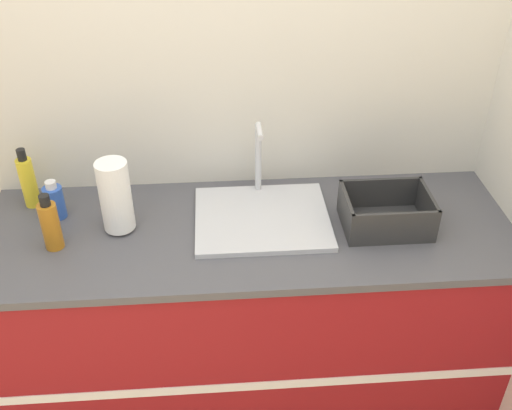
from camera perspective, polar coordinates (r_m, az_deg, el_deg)
The scene contains 8 objects.
wall_back at distance 2.25m, azimuth -1.22°, elevation 11.38°, with size 4.29×0.06×2.60m.
counter_cabinet at distance 2.44m, azimuth -0.50°, elevation -10.70°, with size 1.92×0.67×0.90m.
sink at distance 2.18m, azimuth 0.57°, elevation -0.95°, with size 0.48×0.41×0.31m.
paper_towel_roll at distance 2.12m, azimuth -13.23°, elevation 0.79°, with size 0.11×0.11×0.27m.
dish_rack at distance 2.18m, azimuth 12.26°, elevation -0.90°, with size 0.31×0.23×0.13m.
bottle_amber at distance 2.12m, azimuth -18.99°, elevation -1.79°, with size 0.06×0.06×0.21m.
bottle_blue at distance 2.29m, azimuth -18.64°, elevation 0.34°, with size 0.07×0.07×0.15m.
bottle_yellow at distance 2.36m, azimuth -20.89°, elevation 2.15°, with size 0.06×0.06×0.24m.
Camera 1 is at (-0.11, -1.40, 2.18)m, focal length 42.00 mm.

